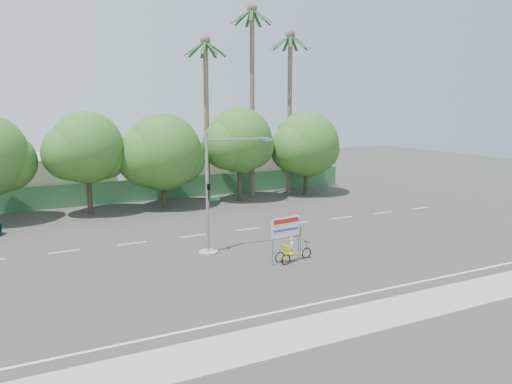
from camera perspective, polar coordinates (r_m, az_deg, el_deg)
name	(u,v)px	position (r m, az deg, el deg)	size (l,w,h in m)	color
ground	(279,266)	(26.97, 2.66, -8.46)	(120.00, 120.00, 0.00)	#33302D
sidewalk_near	(370,318)	(21.17, 12.94, -13.82)	(50.00, 2.40, 0.12)	gray
fence	(164,189)	(46.18, -10.49, 0.40)	(38.00, 0.08, 2.00)	#336B3D
building_left	(41,178)	(48.80, -23.38, 1.44)	(12.00, 8.00, 4.00)	#B9B193
building_right	(225,169)	(52.93, -3.55, 2.61)	(14.00, 8.00, 3.60)	#B9B193
tree_left	(86,150)	(40.83, -18.83, 4.55)	(6.66, 5.60, 8.07)	#473828
tree_center	(162,154)	(42.11, -10.67, 4.24)	(7.62, 6.40, 7.85)	#473828
tree_right	(239,142)	(44.48, -1.96, 5.70)	(6.90, 5.80, 8.36)	#473828
tree_far_right	(306,146)	(47.86, 5.71, 5.24)	(7.38, 6.20, 7.94)	#473828
palm_tall	(252,83)	(46.64, -0.45, 12.32)	(3.73, 3.79, 17.45)	#70604C
palm_mid	(290,96)	(48.50, 3.87, 10.95)	(3.73, 3.79, 15.45)	#70604C
palm_short	(206,101)	(44.79, -5.70, 10.32)	(3.73, 3.79, 14.45)	#70604C
traffic_signal	(212,203)	(28.81, -5.00, -1.29)	(4.72, 1.10, 7.00)	gray
trike_billboard	(290,243)	(27.38, 3.86, -5.82)	(2.72, 0.78, 2.68)	black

